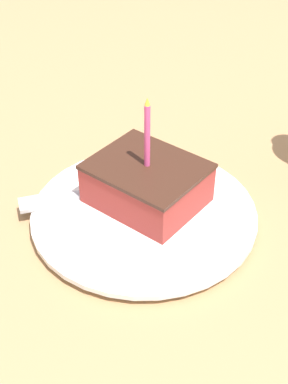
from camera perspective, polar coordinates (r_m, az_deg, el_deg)
ground_plane at (r=0.63m, az=-0.98°, el=-4.41°), size 2.40×2.40×0.04m
plate at (r=0.61m, az=0.00°, el=-2.35°), size 0.26×0.26×0.02m
cake_slice at (r=0.61m, az=-0.04°, el=1.17°), size 0.10×0.12×0.13m
fork at (r=0.63m, az=-6.00°, el=-0.16°), size 0.16×0.12×0.00m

